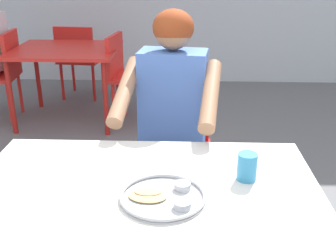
# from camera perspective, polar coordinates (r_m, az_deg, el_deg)

# --- Properties ---
(table_foreground) EXTENTS (1.26, 0.87, 0.72)m
(table_foreground) POSITION_cam_1_polar(r_m,az_deg,el_deg) (1.50, -3.35, -11.28)
(table_foreground) COLOR silver
(table_foreground) RESTS_ON ground
(thali_tray) EXTENTS (0.29, 0.29, 0.03)m
(thali_tray) POSITION_cam_1_polar(r_m,az_deg,el_deg) (1.42, -0.66, -9.62)
(thali_tray) COLOR #B7BABF
(thali_tray) RESTS_ON table_foreground
(drinking_cup) EXTENTS (0.07, 0.07, 0.10)m
(drinking_cup) POSITION_cam_1_polar(r_m,az_deg,el_deg) (1.54, 10.82, -5.40)
(drinking_cup) COLOR #338CBF
(drinking_cup) RESTS_ON table_foreground
(chair_foreground) EXTENTS (0.44, 0.46, 0.87)m
(chair_foreground) POSITION_cam_1_polar(r_m,az_deg,el_deg) (2.40, 0.97, -1.82)
(chair_foreground) COLOR red
(chair_foreground) RESTS_ON ground
(diner_foreground) EXTENTS (0.54, 0.59, 1.25)m
(diner_foreground) POSITION_cam_1_polar(r_m,az_deg,el_deg) (2.10, 0.30, 1.78)
(diner_foreground) COLOR black
(diner_foreground) RESTS_ON ground
(table_background_red) EXTENTS (0.96, 0.84, 0.70)m
(table_background_red) POSITION_cam_1_polar(r_m,az_deg,el_deg) (4.01, -13.85, 9.24)
(table_background_red) COLOR red
(table_background_red) RESTS_ON ground
(chair_red_left) EXTENTS (0.45, 0.46, 0.85)m
(chair_red_left) POSITION_cam_1_polar(r_m,az_deg,el_deg) (4.26, -21.86, 7.21)
(chair_red_left) COLOR red
(chair_red_left) RESTS_ON ground
(chair_red_right) EXTENTS (0.48, 0.49, 0.83)m
(chair_red_right) POSITION_cam_1_polar(r_m,az_deg,el_deg) (3.89, -5.55, 7.45)
(chair_red_right) COLOR red
(chair_red_right) RESTS_ON ground
(chair_red_far) EXTENTS (0.48, 0.47, 0.81)m
(chair_red_far) POSITION_cam_1_polar(r_m,az_deg,el_deg) (4.69, -12.15, 9.40)
(chair_red_far) COLOR red
(chair_red_far) RESTS_ON ground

